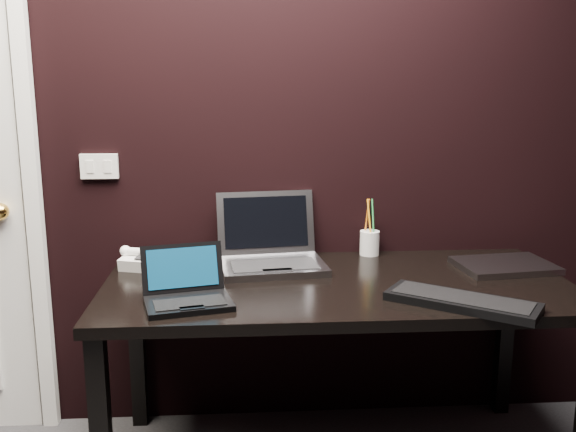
{
  "coord_description": "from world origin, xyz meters",
  "views": [
    {
      "loc": [
        -0.03,
        -0.83,
        1.47
      ],
      "look_at": [
        0.12,
        1.35,
        1.0
      ],
      "focal_mm": 40.0,
      "sensor_mm": 36.0,
      "label": 1
    }
  ],
  "objects": [
    {
      "name": "pen_cup",
      "position": [
        0.49,
        1.75,
        0.8
      ],
      "size": [
        0.08,
        0.08,
        0.24
      ],
      "color": "silver",
      "rests_on": "desk"
    },
    {
      "name": "wall_switch",
      "position": [
        -0.62,
        1.79,
        1.12
      ],
      "size": [
        0.15,
        0.02,
        0.1
      ],
      "color": "silver",
      "rests_on": "wall_back"
    },
    {
      "name": "mobile_phone",
      "position": [
        -0.36,
        1.45,
        0.77
      ],
      "size": [
        0.06,
        0.06,
        0.09
      ],
      "color": "black",
      "rests_on": "desk"
    },
    {
      "name": "ext_keyboard",
      "position": [
        0.67,
        1.11,
        0.76
      ],
      "size": [
        0.49,
        0.41,
        0.03
      ],
      "color": "black",
      "rests_on": "desk"
    },
    {
      "name": "wall_back",
      "position": [
        0.0,
        1.8,
        1.3
      ],
      "size": [
        4.0,
        0.0,
        4.0
      ],
      "primitive_type": "plane",
      "rotation": [
        1.57,
        0.0,
        0.0
      ],
      "color": "black",
      "rests_on": "ground"
    },
    {
      "name": "silver_laptop",
      "position": [
        0.07,
        1.61,
        0.79
      ],
      "size": [
        0.44,
        0.4,
        0.27
      ],
      "color": "gray",
      "rests_on": "desk"
    },
    {
      "name": "closed_laptop",
      "position": [
        0.97,
        1.51,
        0.75
      ],
      "size": [
        0.39,
        0.3,
        0.02
      ],
      "color": "gray",
      "rests_on": "desk"
    },
    {
      "name": "netbook",
      "position": [
        -0.23,
        1.2,
        0.78
      ],
      "size": [
        0.32,
        0.3,
        0.18
      ],
      "color": "black",
      "rests_on": "desk"
    },
    {
      "name": "desk_phone",
      "position": [
        -0.43,
        1.62,
        0.78
      ],
      "size": [
        0.2,
        0.19,
        0.1
      ],
      "color": "silver",
      "rests_on": "desk"
    },
    {
      "name": "desk",
      "position": [
        0.3,
        1.4,
        0.66
      ],
      "size": [
        1.7,
        0.8,
        0.74
      ],
      "color": "black",
      "rests_on": "ground"
    }
  ]
}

